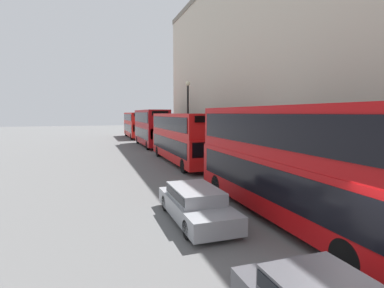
{
  "coord_description": "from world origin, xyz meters",
  "views": [
    {
      "loc": [
        -5.53,
        -4.18,
        4.11
      ],
      "look_at": [
        0.48,
        13.53,
        2.18
      ],
      "focal_mm": 28.0,
      "sensor_mm": 36.0,
      "label": 1
    }
  ],
  "objects_px": {
    "bus_second_in_queue": "(182,136)",
    "bus_third_in_queue": "(151,126)",
    "car_hatchback": "(196,203)",
    "bus_leading": "(288,158)",
    "bus_trailing": "(135,124)"
  },
  "relations": [
    {
      "from": "bus_leading",
      "to": "bus_trailing",
      "type": "bearing_deg",
      "value": 90.0
    },
    {
      "from": "bus_second_in_queue",
      "to": "car_hatchback",
      "type": "relative_size",
      "value": 2.41
    },
    {
      "from": "bus_second_in_queue",
      "to": "bus_third_in_queue",
      "type": "bearing_deg",
      "value": 90.0
    },
    {
      "from": "bus_trailing",
      "to": "car_hatchback",
      "type": "xyz_separation_m",
      "value": [
        -3.4,
        -40.32,
        -1.64
      ]
    },
    {
      "from": "bus_leading",
      "to": "bus_second_in_queue",
      "type": "bearing_deg",
      "value": 90.0
    },
    {
      "from": "bus_leading",
      "to": "bus_trailing",
      "type": "xyz_separation_m",
      "value": [
        0.0,
        41.31,
        -0.08
      ]
    },
    {
      "from": "bus_third_in_queue",
      "to": "car_hatchback",
      "type": "xyz_separation_m",
      "value": [
        -3.4,
        -26.35,
        -1.79
      ]
    },
    {
      "from": "bus_third_in_queue",
      "to": "car_hatchback",
      "type": "relative_size",
      "value": 2.22
    },
    {
      "from": "bus_trailing",
      "to": "car_hatchback",
      "type": "height_order",
      "value": "bus_trailing"
    },
    {
      "from": "bus_third_in_queue",
      "to": "bus_trailing",
      "type": "height_order",
      "value": "bus_third_in_queue"
    },
    {
      "from": "bus_leading",
      "to": "bus_third_in_queue",
      "type": "xyz_separation_m",
      "value": [
        0.0,
        27.34,
        0.07
      ]
    },
    {
      "from": "bus_leading",
      "to": "bus_trailing",
      "type": "height_order",
      "value": "bus_leading"
    },
    {
      "from": "bus_second_in_queue",
      "to": "bus_third_in_queue",
      "type": "distance_m",
      "value": 13.38
    },
    {
      "from": "bus_trailing",
      "to": "car_hatchback",
      "type": "distance_m",
      "value": 40.5
    },
    {
      "from": "bus_leading",
      "to": "car_hatchback",
      "type": "relative_size",
      "value": 2.37
    }
  ]
}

